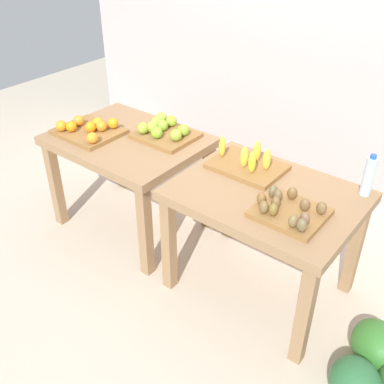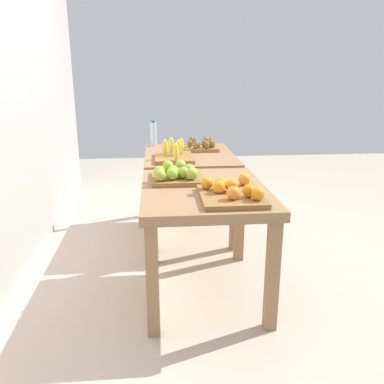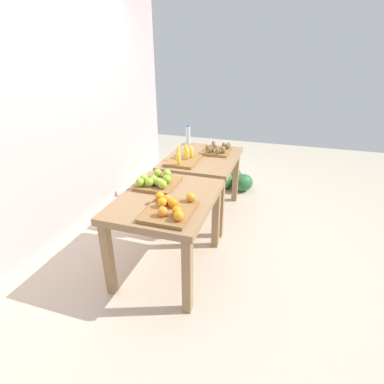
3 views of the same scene
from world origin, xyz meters
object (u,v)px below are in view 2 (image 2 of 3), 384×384
object	(u,v)px
watermelon_pile	(203,191)
apple_bin	(176,174)
kiwi_bin	(201,146)
orange_bin	(232,192)
display_table_left	(204,204)
water_bottle	(153,134)
banana_crate	(174,155)
display_table_right	(189,165)

from	to	relation	value
watermelon_pile	apple_bin	bearing A→B (deg)	167.46
apple_bin	kiwi_bin	world-z (taller)	apple_bin
orange_bin	kiwi_bin	distance (m)	1.57
apple_bin	display_table_left	bearing A→B (deg)	-138.66
orange_bin	water_bottle	xyz separation A→B (m)	(1.81, 0.45, 0.08)
kiwi_bin	water_bottle	bearing A→B (deg)	62.14
orange_bin	water_bottle	size ratio (longest dim) A/B	1.75
orange_bin	banana_crate	xyz separation A→B (m)	(1.14, 0.28, -0.00)
banana_crate	water_bottle	distance (m)	0.70
display_table_right	kiwi_bin	distance (m)	0.28
banana_crate	kiwi_bin	bearing A→B (deg)	-33.05
orange_bin	banana_crate	size ratio (longest dim) A/B	1.00
display_table_left	apple_bin	distance (m)	0.30
orange_bin	apple_bin	distance (m)	0.53
display_table_left	kiwi_bin	size ratio (longest dim) A/B	2.84
apple_bin	watermelon_pile	bearing A→B (deg)	-12.54
display_table_left	apple_bin	size ratio (longest dim) A/B	2.60
orange_bin	apple_bin	size ratio (longest dim) A/B	1.10
apple_bin	water_bottle	xyz separation A→B (m)	(1.37, 0.15, 0.07)
orange_bin	kiwi_bin	size ratio (longest dim) A/B	1.20
orange_bin	watermelon_pile	bearing A→B (deg)	-2.56
apple_bin	orange_bin	bearing A→B (deg)	-145.50
orange_bin	apple_bin	world-z (taller)	apple_bin
banana_crate	orange_bin	bearing A→B (deg)	-166.06
display_table_left	watermelon_pile	distance (m)	2.07
water_bottle	display_table_right	bearing A→B (deg)	-144.07
apple_bin	banana_crate	distance (m)	0.70
orange_bin	apple_bin	xyz separation A→B (m)	(0.44, 0.30, 0.01)
apple_bin	banana_crate	bearing A→B (deg)	-1.61
display_table_right	kiwi_bin	world-z (taller)	kiwi_bin
display_table_left	orange_bin	distance (m)	0.32
orange_bin	banana_crate	bearing A→B (deg)	13.94
orange_bin	watermelon_pile	distance (m)	2.34
orange_bin	apple_bin	bearing A→B (deg)	34.50
kiwi_bin	water_bottle	world-z (taller)	water_bottle
display_table_right	kiwi_bin	xyz separation A→B (m)	(0.20, -0.13, 0.14)
orange_bin	water_bottle	distance (m)	1.87
apple_bin	water_bottle	distance (m)	1.38
banana_crate	watermelon_pile	distance (m)	1.34
display_table_left	display_table_right	world-z (taller)	same
display_table_left	apple_bin	xyz separation A→B (m)	(0.19, 0.17, 0.15)
watermelon_pile	display_table_right	bearing A→B (deg)	165.15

